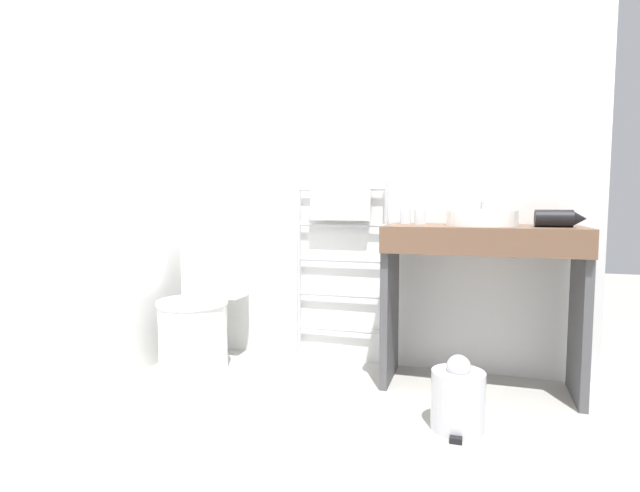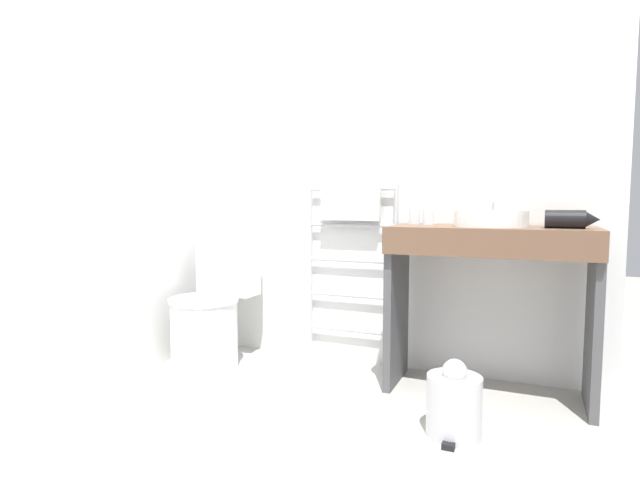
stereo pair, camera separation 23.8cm
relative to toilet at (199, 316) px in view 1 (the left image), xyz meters
The scene contains 12 objects.
ground_plane 1.27m from the toilet, 43.73° to the right, with size 12.00×12.00×0.00m, color #B2AFA8.
wall_back 1.36m from the toilet, 26.88° to the left, with size 2.60×0.12×2.48m, color white.
wall_side 1.02m from the toilet, 146.45° to the right, with size 0.12×1.87×2.48m, color white.
toilet is the anchor object (origin of this frame).
towel_radiator 0.96m from the toilet, 24.33° to the left, with size 0.57×0.06×1.10m.
vanity_counter 1.60m from the toilet, ahead, with size 0.98×0.46×0.86m.
sink_basin 1.68m from the toilet, ahead, with size 0.36×0.36×0.08m.
faucet 1.73m from the toilet, 12.15° to the left, with size 0.02×0.10×0.14m.
cup_near_wall 1.33m from the toilet, 13.79° to the left, with size 0.06×0.06×0.09m.
cup_near_edge 1.40m from the toilet, 10.89° to the left, with size 0.06×0.06×0.08m.
hair_dryer 2.00m from the toilet, ahead, with size 0.23×0.18×0.09m.
trash_bin 1.54m from the toilet, 14.26° to the right, with size 0.23×0.26×0.33m.
Camera 1 is at (0.66, -1.68, 0.98)m, focal length 28.00 mm.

